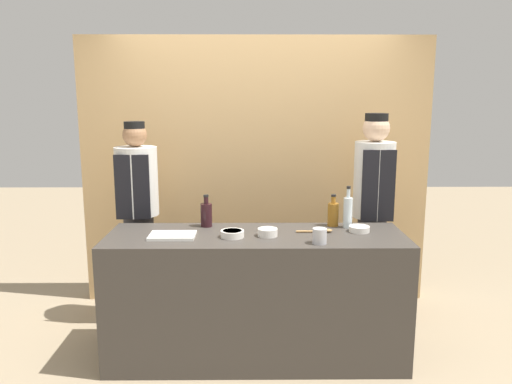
{
  "coord_description": "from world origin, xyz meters",
  "views": [
    {
      "loc": [
        -0.03,
        -3.39,
        1.87
      ],
      "look_at": [
        0.0,
        0.13,
        1.2
      ],
      "focal_mm": 35.0,
      "sensor_mm": 36.0,
      "label": 1
    }
  ],
  "objects_px": {
    "cup_steel": "(320,236)",
    "chef_left": "(138,215)",
    "cutting_board": "(172,236)",
    "bottle_wine": "(206,214)",
    "sauce_bowl_orange": "(232,233)",
    "wooden_spoon": "(320,231)",
    "sauce_bowl_white": "(268,232)",
    "bottle_amber": "(333,214)",
    "bottle_clear": "(348,211)",
    "sauce_bowl_red": "(359,229)",
    "chef_right": "(373,209)"
  },
  "relations": [
    {
      "from": "chef_left",
      "to": "cup_steel",
      "type": "bearing_deg",
      "value": -30.9
    },
    {
      "from": "sauce_bowl_red",
      "to": "bottle_wine",
      "type": "bearing_deg",
      "value": 171.82
    },
    {
      "from": "bottle_wine",
      "to": "cup_steel",
      "type": "height_order",
      "value": "bottle_wine"
    },
    {
      "from": "sauce_bowl_orange",
      "to": "bottle_clear",
      "type": "distance_m",
      "value": 0.89
    },
    {
      "from": "cutting_board",
      "to": "wooden_spoon",
      "type": "height_order",
      "value": "wooden_spoon"
    },
    {
      "from": "sauce_bowl_orange",
      "to": "bottle_clear",
      "type": "relative_size",
      "value": 0.52
    },
    {
      "from": "sauce_bowl_orange",
      "to": "bottle_wine",
      "type": "height_order",
      "value": "bottle_wine"
    },
    {
      "from": "bottle_amber",
      "to": "wooden_spoon",
      "type": "bearing_deg",
      "value": -123.31
    },
    {
      "from": "sauce_bowl_red",
      "to": "cutting_board",
      "type": "bearing_deg",
      "value": -174.53
    },
    {
      "from": "sauce_bowl_orange",
      "to": "chef_right",
      "type": "xyz_separation_m",
      "value": [
        1.13,
        0.67,
        0.02
      ]
    },
    {
      "from": "sauce_bowl_red",
      "to": "chef_right",
      "type": "distance_m",
      "value": 0.58
    },
    {
      "from": "sauce_bowl_orange",
      "to": "chef_left",
      "type": "bearing_deg",
      "value": 140.01
    },
    {
      "from": "wooden_spoon",
      "to": "sauce_bowl_red",
      "type": "bearing_deg",
      "value": 3.99
    },
    {
      "from": "sauce_bowl_orange",
      "to": "cutting_board",
      "type": "bearing_deg",
      "value": 178.87
    },
    {
      "from": "sauce_bowl_white",
      "to": "bottle_wine",
      "type": "distance_m",
      "value": 0.53
    },
    {
      "from": "bottle_wine",
      "to": "cutting_board",
      "type": "bearing_deg",
      "value": -126.36
    },
    {
      "from": "sauce_bowl_white",
      "to": "chef_left",
      "type": "xyz_separation_m",
      "value": [
        -1.05,
        0.64,
        -0.04
      ]
    },
    {
      "from": "bottle_clear",
      "to": "wooden_spoon",
      "type": "xyz_separation_m",
      "value": [
        -0.23,
        -0.14,
        -0.11
      ]
    },
    {
      "from": "cup_steel",
      "to": "chef_left",
      "type": "xyz_separation_m",
      "value": [
        -1.38,
        0.83,
        -0.06
      ]
    },
    {
      "from": "bottle_amber",
      "to": "cup_steel",
      "type": "height_order",
      "value": "bottle_amber"
    },
    {
      "from": "sauce_bowl_white",
      "to": "bottle_wine",
      "type": "xyz_separation_m",
      "value": [
        -0.45,
        0.27,
        0.06
      ]
    },
    {
      "from": "bottle_wine",
      "to": "chef_left",
      "type": "xyz_separation_m",
      "value": [
        -0.6,
        0.38,
        -0.1
      ]
    },
    {
      "from": "cutting_board",
      "to": "bottle_amber",
      "type": "relative_size",
      "value": 1.32
    },
    {
      "from": "bottle_amber",
      "to": "bottle_clear",
      "type": "distance_m",
      "value": 0.12
    },
    {
      "from": "sauce_bowl_orange",
      "to": "cup_steel",
      "type": "bearing_deg",
      "value": -15.0
    },
    {
      "from": "sauce_bowl_red",
      "to": "bottle_clear",
      "type": "distance_m",
      "value": 0.17
    },
    {
      "from": "chef_right",
      "to": "bottle_clear",
      "type": "bearing_deg",
      "value": -124.5
    },
    {
      "from": "sauce_bowl_white",
      "to": "cup_steel",
      "type": "xyz_separation_m",
      "value": [
        0.34,
        -0.18,
        0.02
      ]
    },
    {
      "from": "sauce_bowl_orange",
      "to": "bottle_clear",
      "type": "xyz_separation_m",
      "value": [
        0.84,
        0.25,
        0.1
      ]
    },
    {
      "from": "cutting_board",
      "to": "sauce_bowl_red",
      "type": "bearing_deg",
      "value": 5.47
    },
    {
      "from": "sauce_bowl_orange",
      "to": "cup_steel",
      "type": "relative_size",
      "value": 1.58
    },
    {
      "from": "sauce_bowl_orange",
      "to": "cutting_board",
      "type": "relative_size",
      "value": 0.51
    },
    {
      "from": "bottle_amber",
      "to": "chef_left",
      "type": "relative_size",
      "value": 0.14
    },
    {
      "from": "bottle_wine",
      "to": "cup_steel",
      "type": "xyz_separation_m",
      "value": [
        0.79,
        -0.45,
        -0.04
      ]
    },
    {
      "from": "cup_steel",
      "to": "chef_right",
      "type": "bearing_deg",
      "value": 56.45
    },
    {
      "from": "cutting_board",
      "to": "wooden_spoon",
      "type": "relative_size",
      "value": 1.22
    },
    {
      "from": "bottle_amber",
      "to": "bottle_wine",
      "type": "distance_m",
      "value": 0.95
    },
    {
      "from": "cup_steel",
      "to": "wooden_spoon",
      "type": "distance_m",
      "value": 0.28
    },
    {
      "from": "sauce_bowl_red",
      "to": "bottle_wine",
      "type": "relative_size",
      "value": 0.61
    },
    {
      "from": "cup_steel",
      "to": "sauce_bowl_red",
      "type": "bearing_deg",
      "value": 41.81
    },
    {
      "from": "sauce_bowl_red",
      "to": "chef_left",
      "type": "distance_m",
      "value": 1.79
    },
    {
      "from": "bottle_clear",
      "to": "sauce_bowl_white",
      "type": "bearing_deg",
      "value": -159.31
    },
    {
      "from": "sauce_bowl_orange",
      "to": "bottle_amber",
      "type": "distance_m",
      "value": 0.81
    },
    {
      "from": "wooden_spoon",
      "to": "sauce_bowl_white",
      "type": "bearing_deg",
      "value": -166.86
    },
    {
      "from": "bottle_clear",
      "to": "chef_right",
      "type": "distance_m",
      "value": 0.51
    },
    {
      "from": "sauce_bowl_red",
      "to": "chef_left",
      "type": "height_order",
      "value": "chef_left"
    },
    {
      "from": "wooden_spoon",
      "to": "chef_right",
      "type": "distance_m",
      "value": 0.76
    },
    {
      "from": "sauce_bowl_orange",
      "to": "bottle_amber",
      "type": "bearing_deg",
      "value": 22.32
    },
    {
      "from": "cutting_board",
      "to": "bottle_wine",
      "type": "height_order",
      "value": "bottle_wine"
    },
    {
      "from": "wooden_spoon",
      "to": "sauce_bowl_orange",
      "type": "bearing_deg",
      "value": -169.5
    }
  ]
}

